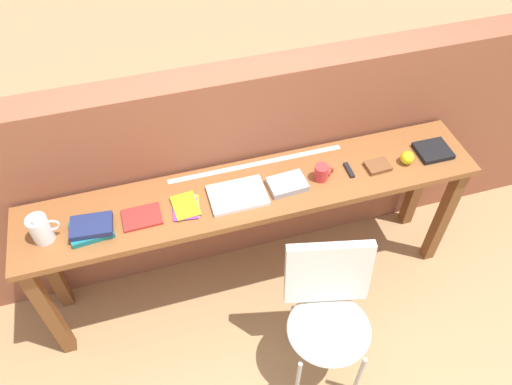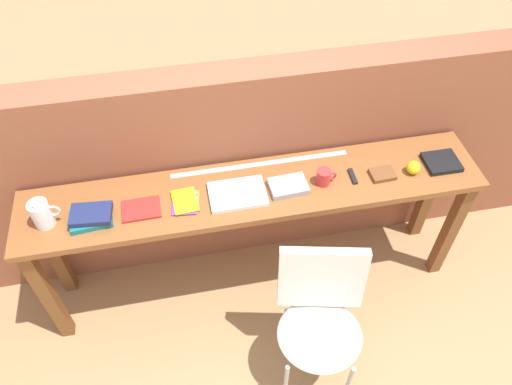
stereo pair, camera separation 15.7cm
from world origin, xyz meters
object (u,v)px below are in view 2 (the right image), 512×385
Objects in this scene: chair_white_moulded at (320,316)px; book_stack_leftmost at (91,216)px; book_open_centre at (237,194)px; multitool_folded at (353,176)px; pitcher_white at (42,214)px; leather_journal_brown at (382,174)px; sports_ball_small at (413,168)px; magazine_cycling at (141,209)px; pamphlet_pile_colourful at (186,202)px; book_repair_rightmost at (442,162)px; mug at (324,177)px.

chair_white_moulded is 4.03× the size of book_stack_leftmost.
book_open_centre reaches higher than chair_white_moulded.
book_stack_leftmost is at bearing -178.63° from multitool_folded.
pitcher_white is at bearing 174.32° from book_stack_leftmost.
leather_journal_brown is (0.16, -0.02, 0.00)m from multitool_folded.
book_stack_leftmost is at bearing -178.12° from book_open_centre.
pitcher_white is 0.62× the size of book_open_centre.
leather_journal_brown is at bearing 0.50° from book_stack_leftmost.
book_stack_leftmost reaches higher than book_open_centre.
book_stack_leftmost is 0.74× the size of book_open_centre.
sports_ball_small is at bearing 0.20° from book_stack_leftmost.
chair_white_moulded is 4.58× the size of magazine_cycling.
book_repair_rightmost is at bearing 0.50° from pamphlet_pile_colourful.
book_stack_leftmost reaches higher than chair_white_moulded.
book_repair_rightmost is (1.66, 0.02, 0.01)m from magazine_cycling.
pamphlet_pile_colourful is at bearing 179.15° from sports_ball_small.
multitool_folded is at bearing -179.09° from book_repair_rightmost.
leather_journal_brown reaches higher than pamphlet_pile_colourful.
pamphlet_pile_colourful is 2.46× the size of sports_ball_small.
pamphlet_pile_colourful is (0.70, 0.00, -0.07)m from pitcher_white.
pitcher_white is 1.67× the size of mug.
sports_ball_small is at bearing -2.24° from mug.
mug reaches higher than book_open_centre.
mug reaches higher than multitool_folded.
mug reaches higher than sports_ball_small.
chair_white_moulded is 4.78× the size of pamphlet_pile_colourful.
book_stack_leftmost reaches higher than magazine_cycling.
chair_white_moulded is 11.75× the size of sports_ball_small.
pitcher_white is 0.99× the size of pamphlet_pile_colourful.
mug is (0.15, 0.58, 0.40)m from chair_white_moulded.
mug reaches higher than magazine_cycling.
pamphlet_pile_colourful is 1.07m from leather_journal_brown.
sports_ball_small is at bearing -0.85° from pamphlet_pile_colourful.
pamphlet_pile_colourful is at bearing -179.00° from book_repair_rightmost.
sports_ball_small is at bearing -5.05° from leather_journal_brown.
sports_ball_small is 0.41× the size of book_repair_rightmost.
multitool_folded is at bearing 61.89° from chair_white_moulded.
book_stack_leftmost is at bearing -5.68° from pitcher_white.
pamphlet_pile_colourful is (0.47, 0.02, -0.02)m from book_stack_leftmost.
book_repair_rightmost is at bearing 35.53° from chair_white_moulded.
leather_journal_brown is (1.30, -0.01, 0.00)m from magazine_cycling.
pitcher_white is 0.94× the size of magazine_cycling.
pitcher_white is at bearing -179.12° from book_repair_rightmost.
multitool_folded is 0.16m from leather_journal_brown.
mug is at bearing 175.48° from leather_journal_brown.
pitcher_white is at bearing 177.24° from leather_journal_brown.
book_stack_leftmost reaches higher than leather_journal_brown.
chair_white_moulded is at bearing -27.60° from book_stack_leftmost.
leather_journal_brown is at bearing -0.57° from pamphlet_pile_colourful.
mug reaches higher than leather_journal_brown.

